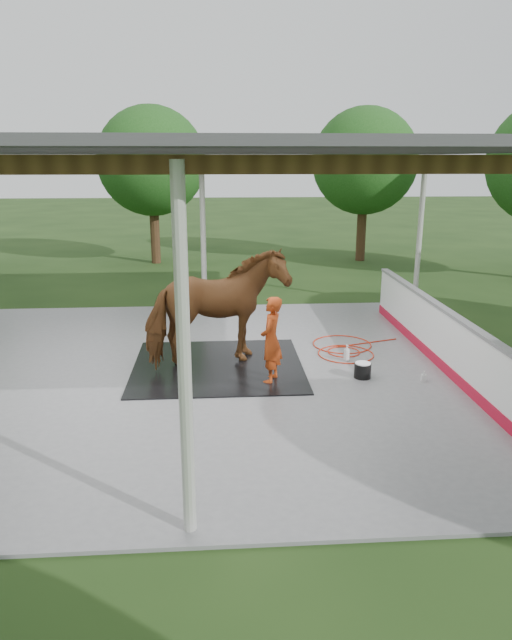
{
  "coord_description": "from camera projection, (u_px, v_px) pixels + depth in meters",
  "views": [
    {
      "loc": [
        0.34,
        -10.04,
        3.91
      ],
      "look_at": [
        1.05,
        0.11,
        1.01
      ],
      "focal_mm": 32.0,
      "sensor_mm": 36.0,
      "label": 1
    }
  ],
  "objects": [
    {
      "name": "rubber_mat",
      "position": [
        218.0,
        366.0,
        10.95
      ],
      "size": [
        3.22,
        3.02,
        0.02
      ],
      "primitive_type": "cube",
      "color": "black",
      "rests_on": "concrete_slab"
    },
    {
      "name": "tree_belt",
      "position": [
        213.0,
        165.0,
        10.53
      ],
      "size": [
        28.0,
        28.0,
        5.8
      ],
      "color": "#382314",
      "rests_on": "ground"
    },
    {
      "name": "dasher_board",
      "position": [
        443.0,
        339.0,
        10.83
      ],
      "size": [
        0.16,
        8.0,
        1.15
      ],
      "color": "#B70F2A",
      "rests_on": "concrete_slab"
    },
    {
      "name": "concrete_slab",
      "position": [
        201.0,
        373.0,
        10.68
      ],
      "size": [
        12.0,
        10.0,
        0.05
      ],
      "primitive_type": "cube",
      "color": "slate",
      "rests_on": "ground"
    },
    {
      "name": "soap_bottle_b",
      "position": [
        424.0,
        376.0,
        10.19
      ],
      "size": [
        0.1,
        0.11,
        0.2
      ],
      "primitive_type": "imported",
      "rotation": [
        0.0,
        0.0,
        -0.18
      ],
      "color": "#338CD8",
      "rests_on": "concrete_slab"
    },
    {
      "name": "soap_bottle_a",
      "position": [
        347.0,
        353.0,
        11.22
      ],
      "size": [
        0.16,
        0.16,
        0.33
      ],
      "primitive_type": "imported",
      "rotation": [
        0.0,
        0.0,
        0.33
      ],
      "color": "silver",
      "rests_on": "concrete_slab"
    },
    {
      "name": "horse",
      "position": [
        217.0,
        309.0,
        10.65
      ],
      "size": [
        2.88,
        2.13,
        2.22
      ],
      "primitive_type": "imported",
      "rotation": [
        0.0,
        0.0,
        1.97
      ],
      "color": "brown",
      "rests_on": "rubber_mat"
    },
    {
      "name": "ground",
      "position": [
        201.0,
        374.0,
        10.68
      ],
      "size": [
        100.0,
        100.0,
        0.0
      ],
      "primitive_type": "plane",
      "color": "#1E3814"
    },
    {
      "name": "hose_coil",
      "position": [
        344.0,
        349.0,
        11.93
      ],
      "size": [
        1.91,
        1.83,
        0.02
      ],
      "color": "red",
      "rests_on": "concrete_slab"
    },
    {
      "name": "pavilion_structure",
      "position": [
        195.0,
        154.0,
        9.6
      ],
      "size": [
        12.6,
        10.6,
        4.05
      ],
      "color": "beige",
      "rests_on": "ground"
    },
    {
      "name": "handler",
      "position": [
        271.0,
        340.0,
        10.02
      ],
      "size": [
        0.55,
        0.66,
        1.56
      ],
      "primitive_type": "imported",
      "rotation": [
        0.0,
        0.0,
        -1.93
      ],
      "color": "#AF3912",
      "rests_on": "concrete_slab"
    },
    {
      "name": "wash_bucket",
      "position": [
        363.0,
        370.0,
        10.36
      ],
      "size": [
        0.31,
        0.31,
        0.29
      ],
      "color": "black",
      "rests_on": "concrete_slab"
    }
  ]
}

